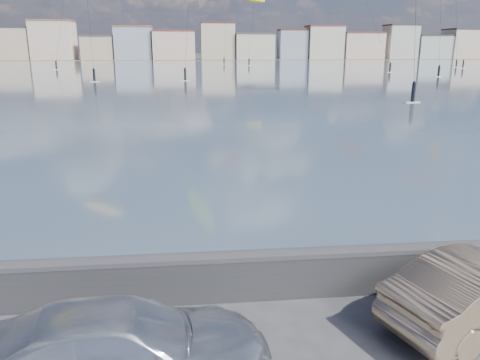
{
  "coord_description": "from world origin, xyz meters",
  "views": [
    {
      "loc": [
        -0.03,
        -5.96,
        5.07
      ],
      "look_at": [
        1.0,
        4.0,
        2.2
      ],
      "focal_mm": 35.0,
      "sensor_mm": 36.0,
      "label": 1
    }
  ],
  "objects": [
    {
      "name": "kitesurfer_14",
      "position": [
        18.36,
        132.67,
        17.37
      ],
      "size": [
        6.83,
        15.26,
        19.28
      ],
      "color": "yellow",
      "rests_on": "ground"
    },
    {
      "name": "far_shore_strip",
      "position": [
        0.0,
        200.0,
        0.01
      ],
      "size": [
        500.0,
        60.0,
        0.0
      ],
      "primitive_type": "cube",
      "color": "#4C473D",
      "rests_on": "ground"
    },
    {
      "name": "car_silver",
      "position": [
        -1.19,
        0.28,
        0.67
      ],
      "size": [
        4.73,
        2.22,
        1.34
      ],
      "primitive_type": "imported",
      "rotation": [
        0.0,
        0.0,
        1.65
      ],
      "color": "silver",
      "rests_on": "ground"
    },
    {
      "name": "far_buildings",
      "position": [
        1.31,
        186.0,
        6.03
      ],
      "size": [
        240.79,
        13.26,
        14.6
      ],
      "color": "beige",
      "rests_on": "ground"
    },
    {
      "name": "bay_water",
      "position": [
        0.0,
        91.5,
        0.01
      ],
      "size": [
        500.0,
        177.0,
        0.0
      ],
      "primitive_type": "cube",
      "color": "#414E66",
      "rests_on": "ground"
    },
    {
      "name": "seawall",
      "position": [
        0.0,
        2.7,
        0.58
      ],
      "size": [
        400.0,
        0.36,
        1.08
      ],
      "color": "#28282B",
      "rests_on": "ground"
    }
  ]
}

